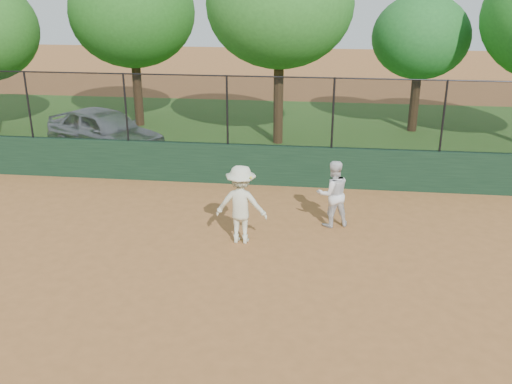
# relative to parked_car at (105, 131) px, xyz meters

# --- Properties ---
(ground) EXTENTS (80.00, 80.00, 0.00)m
(ground) POSITION_rel_parked_car_xyz_m (5.24, -8.55, -0.79)
(ground) COLOR #9F6333
(ground) RESTS_ON ground
(back_wall) EXTENTS (26.00, 0.20, 1.20)m
(back_wall) POSITION_rel_parked_car_xyz_m (5.24, -2.55, -0.19)
(back_wall) COLOR #17341F
(back_wall) RESTS_ON ground
(grass_strip) EXTENTS (36.00, 12.00, 0.01)m
(grass_strip) POSITION_rel_parked_car_xyz_m (5.24, 3.45, -0.78)
(grass_strip) COLOR #2A571B
(grass_strip) RESTS_ON ground
(parked_car) EXTENTS (4.95, 3.82, 1.57)m
(parked_car) POSITION_rel_parked_car_xyz_m (0.00, 0.00, 0.00)
(parked_car) COLOR #B0B6BA
(parked_car) RESTS_ON ground
(player_second) EXTENTS (0.98, 0.86, 1.67)m
(player_second) POSITION_rel_parked_car_xyz_m (7.79, -5.28, 0.05)
(player_second) COLOR silver
(player_second) RESTS_ON ground
(player_main) EXTENTS (1.23, 0.76, 1.85)m
(player_main) POSITION_rel_parked_car_xyz_m (5.71, -6.47, 0.14)
(player_main) COLOR beige
(player_main) RESTS_ON ground
(fence_assembly) EXTENTS (26.00, 0.06, 2.00)m
(fence_assembly) POSITION_rel_parked_car_xyz_m (5.21, -2.55, 1.45)
(fence_assembly) COLOR black
(fence_assembly) RESTS_ON back_wall
(tree_1) EXTENTS (4.90, 4.45, 6.58)m
(tree_1) POSITION_rel_parked_car_xyz_m (-0.08, 3.95, 3.67)
(tree_1) COLOR #412A16
(tree_1) RESTS_ON ground
(tree_2) EXTENTS (5.06, 4.60, 7.08)m
(tree_2) POSITION_rel_parked_car_xyz_m (5.82, 1.98, 4.10)
(tree_2) COLOR #473019
(tree_2) RESTS_ON ground
(tree_3) EXTENTS (3.67, 3.33, 5.22)m
(tree_3) POSITION_rel_parked_car_xyz_m (10.98, 4.39, 2.83)
(tree_3) COLOR #392513
(tree_3) RESTS_ON ground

